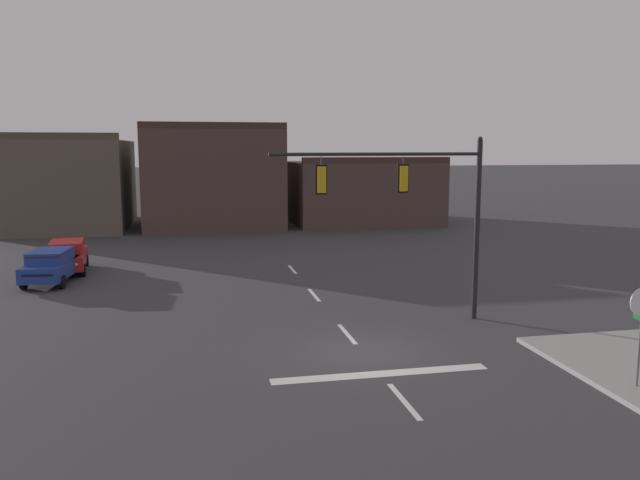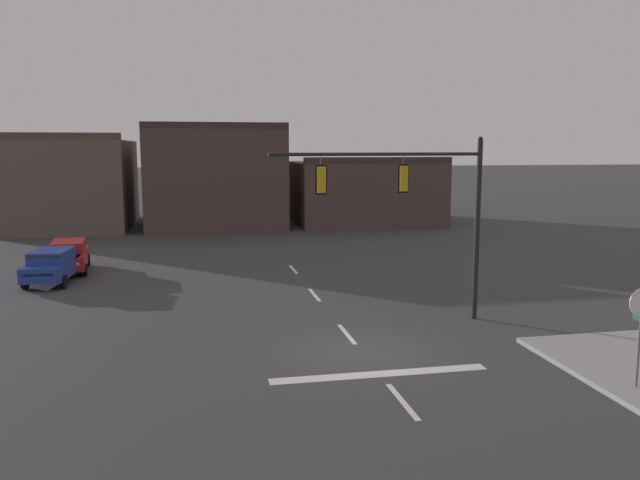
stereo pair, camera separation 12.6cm
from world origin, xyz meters
TOP-DOWN VIEW (x-y plane):
  - ground_plane at (0.00, 0.00)m, footprint 400.00×400.00m
  - stop_bar_paint at (0.00, -2.00)m, footprint 6.40×0.50m
  - lane_centreline at (0.00, 2.00)m, footprint 0.16×26.40m
  - signal_mast_near_side at (2.91, 2.85)m, footprint 7.97×0.78m
  - car_lot_nearside at (-11.84, 13.07)m, footprint 2.25×4.58m
  - car_lot_middle at (-11.63, 15.75)m, footprint 2.27×4.59m
  - building_row at (-3.43, 34.86)m, footprint 34.41×13.32m

SIDE VIEW (x-z plane):
  - ground_plane at x=0.00m, z-range 0.00..0.00m
  - lane_centreline at x=0.00m, z-range 0.00..0.01m
  - stop_bar_paint at x=0.00m, z-range 0.00..0.01m
  - car_lot_nearside at x=-11.84m, z-range 0.05..1.66m
  - car_lot_middle at x=-11.63m, z-range 0.05..1.66m
  - building_row at x=-3.43m, z-range -0.78..7.55m
  - signal_mast_near_side at x=2.91m, z-range 1.20..8.05m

